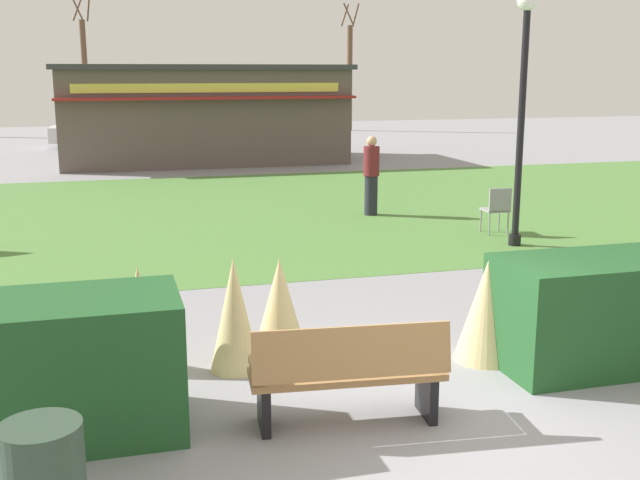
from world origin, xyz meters
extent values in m
plane|color=gray|center=(0.00, 0.00, 0.00)|extent=(80.00, 80.00, 0.00)
cube|color=#4C7A38|center=(0.00, 10.88, 0.00)|extent=(36.00, 12.00, 0.01)
cube|color=#9E7547|center=(-0.76, 0.27, 0.45)|extent=(1.74, 0.64, 0.06)
cube|color=#9E7547|center=(-0.79, 0.05, 0.73)|extent=(1.70, 0.29, 0.44)
cube|color=black|center=(-1.49, 0.34, 0.23)|extent=(0.12, 0.45, 0.45)
cube|color=black|center=(-0.04, 0.19, 0.23)|extent=(0.12, 0.45, 0.45)
cube|color=#9E7547|center=(-1.57, 0.35, 0.57)|extent=(0.10, 0.44, 0.06)
cube|color=#9E7547|center=(0.04, 0.19, 0.57)|extent=(0.10, 0.44, 0.06)
cube|color=#1E4C23|center=(-3.13, 0.68, 0.60)|extent=(1.96, 1.10, 1.20)
cube|color=#1E4C23|center=(2.10, 0.89, 0.58)|extent=(1.96, 1.10, 1.15)
cone|color=#D1BC7F|center=(-0.96, 2.04, 0.54)|extent=(0.60, 0.60, 1.08)
cone|color=#D1BC7F|center=(-1.51, 1.75, 0.60)|extent=(0.52, 0.52, 1.19)
cone|color=#D1BC7F|center=(-2.44, 2.02, 0.56)|extent=(0.51, 0.51, 1.11)
cone|color=#D1BC7F|center=(1.12, 1.33, 0.55)|extent=(0.66, 0.66, 1.10)
cylinder|color=black|center=(4.23, 6.23, 0.10)|extent=(0.22, 0.22, 0.20)
cylinder|color=black|center=(4.23, 6.23, 2.01)|extent=(0.12, 0.12, 4.02)
sphere|color=white|center=(4.23, 6.23, 4.18)|extent=(0.36, 0.36, 0.36)
cube|color=#594C47|center=(0.55, 20.71, 1.53)|extent=(9.18, 4.23, 3.07)
cube|color=#333338|center=(0.55, 20.71, 3.15)|extent=(9.48, 4.53, 0.16)
cube|color=maroon|center=(0.55, 18.42, 2.21)|extent=(9.28, 0.36, 0.08)
cube|color=#D8CC4C|center=(0.55, 18.58, 2.51)|extent=(8.26, 0.04, 0.28)
cube|color=gray|center=(4.39, 7.29, 0.45)|extent=(0.46, 0.46, 0.04)
cube|color=gray|center=(4.38, 7.09, 0.67)|extent=(0.44, 0.06, 0.44)
cylinder|color=gray|center=(4.59, 7.47, 0.23)|extent=(0.03, 0.03, 0.45)
cylinder|color=gray|center=(4.21, 7.48, 0.23)|extent=(0.03, 0.03, 0.45)
cylinder|color=gray|center=(4.57, 7.09, 0.23)|extent=(0.03, 0.03, 0.45)
cylinder|color=gray|center=(4.19, 7.11, 0.23)|extent=(0.03, 0.03, 0.45)
cylinder|color=#23232D|center=(2.75, 9.72, 0.42)|extent=(0.28, 0.28, 0.85)
cylinder|color=maroon|center=(2.75, 9.72, 1.16)|extent=(0.34, 0.34, 0.62)
sphere|color=tan|center=(2.75, 9.72, 1.58)|extent=(0.22, 0.22, 0.22)
cube|color=silver|center=(-2.64, 26.92, 0.55)|extent=(4.28, 2.00, 0.60)
cube|color=black|center=(-2.79, 26.93, 0.98)|extent=(2.38, 1.69, 0.44)
cylinder|color=black|center=(-1.30, 27.78, 0.32)|extent=(0.65, 0.25, 0.64)
cylinder|color=black|center=(-1.38, 25.94, 0.32)|extent=(0.65, 0.25, 0.64)
cylinder|color=black|center=(-3.90, 27.90, 0.32)|extent=(0.65, 0.25, 0.64)
cylinder|color=black|center=(-3.99, 26.07, 0.32)|extent=(0.65, 0.25, 0.64)
cylinder|color=brown|center=(9.61, 32.85, 2.64)|extent=(0.28, 0.28, 5.28)
cylinder|color=brown|center=(9.94, 32.95, 5.78)|extent=(0.25, 0.58, 1.12)
cylinder|color=brown|center=(9.43, 33.15, 5.78)|extent=(0.54, 0.36, 1.12)
cylinder|color=brown|center=(9.43, 32.54, 5.78)|extent=(0.54, 0.35, 1.12)
cylinder|color=brown|center=(-3.40, 34.44, 2.71)|extent=(0.28, 0.28, 5.43)
cylinder|color=brown|center=(-3.06, 34.54, 5.93)|extent=(0.25, 0.58, 1.12)
cylinder|color=brown|center=(-3.57, 34.74, 5.93)|extent=(0.54, 0.36, 1.12)
cylinder|color=brown|center=(-3.57, 34.13, 5.93)|extent=(0.54, 0.35, 1.12)
camera|label=1|loc=(-2.69, -5.79, 3.04)|focal=43.55mm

